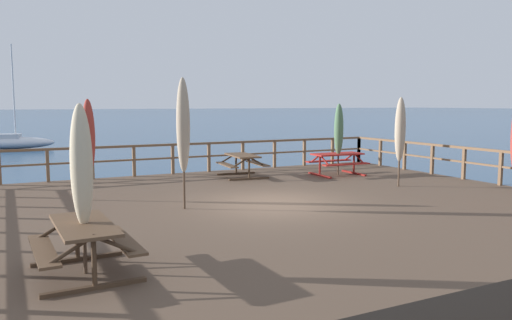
# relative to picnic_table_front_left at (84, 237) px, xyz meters

# --- Properties ---
(ground_plane) EXTENTS (600.00, 600.00, 0.00)m
(ground_plane) POSITION_rel_picnic_table_front_left_xyz_m (4.99, 3.42, -1.44)
(ground_plane) COLOR navy
(wooden_deck) EXTENTS (15.43, 12.74, 0.88)m
(wooden_deck) POSITION_rel_picnic_table_front_left_xyz_m (4.99, 3.42, -1.00)
(wooden_deck) COLOR brown
(wooden_deck) RESTS_ON ground
(railing_waterside_far) EXTENTS (15.23, 0.10, 1.09)m
(railing_waterside_far) POSITION_rel_picnic_table_front_left_xyz_m (4.99, 9.63, 0.17)
(railing_waterside_far) COLOR brown
(railing_waterside_far) RESTS_ON wooden_deck
(railing_side_right) EXTENTS (0.10, 12.54, 1.09)m
(railing_side_right) POSITION_rel_picnic_table_front_left_xyz_m (12.56, 3.42, 0.17)
(railing_side_right) COLOR brown
(railing_side_right) RESTS_ON wooden_deck
(picnic_table_front_left) EXTENTS (1.46, 1.82, 0.78)m
(picnic_table_front_left) POSITION_rel_picnic_table_front_left_xyz_m (0.00, 0.00, 0.00)
(picnic_table_front_left) COLOR brown
(picnic_table_front_left) RESTS_ON wooden_deck
(picnic_table_front_right) EXTENTS (1.83, 1.46, 0.78)m
(picnic_table_front_right) POSITION_rel_picnic_table_front_left_xyz_m (9.41, 6.82, 0.00)
(picnic_table_front_right) COLOR maroon
(picnic_table_front_right) RESTS_ON wooden_deck
(picnic_table_mid_left) EXTENTS (1.55, 1.81, 0.78)m
(picnic_table_mid_left) POSITION_rel_picnic_table_front_left_xyz_m (6.23, 7.88, -0.00)
(picnic_table_mid_left) COLOR brown
(picnic_table_mid_left) RESTS_ON wooden_deck
(patio_umbrella_tall_mid_right) EXTENTS (0.32, 0.32, 2.52)m
(patio_umbrella_tall_mid_right) POSITION_rel_picnic_table_front_left_xyz_m (0.00, 0.03, 1.04)
(patio_umbrella_tall_mid_right) COLOR #4C3828
(patio_umbrella_tall_mid_right) RESTS_ON wooden_deck
(patio_umbrella_tall_back_left) EXTENTS (0.32, 0.32, 2.51)m
(patio_umbrella_tall_back_left) POSITION_rel_picnic_table_front_left_xyz_m (9.41, 6.76, 1.04)
(patio_umbrella_tall_back_left) COLOR #4C3828
(patio_umbrella_tall_back_left) RESTS_ON wooden_deck
(patio_umbrella_tall_back_right) EXTENTS (0.32, 0.32, 2.62)m
(patio_umbrella_tall_back_right) POSITION_rel_picnic_table_front_left_xyz_m (0.94, 5.86, 1.11)
(patio_umbrella_tall_back_right) COLOR #4C3828
(patio_umbrella_tall_back_right) RESTS_ON wooden_deck
(patio_umbrella_short_back) EXTENTS (0.32, 0.32, 3.11)m
(patio_umbrella_short_back) POSITION_rel_picnic_table_front_left_xyz_m (2.78, 3.76, 1.43)
(patio_umbrella_short_back) COLOR #4C3828
(patio_umbrella_short_back) RESTS_ON wooden_deck
(patio_umbrella_tall_front) EXTENTS (0.32, 0.32, 2.70)m
(patio_umbrella_tall_front) POSITION_rel_picnic_table_front_left_xyz_m (9.64, 3.98, 1.16)
(patio_umbrella_tall_front) COLOR #4C3828
(patio_umbrella_tall_front) RESTS_ON wooden_deck
(sailboat_distant) EXTENTS (6.22, 2.96, 7.72)m
(sailboat_distant) POSITION_rel_picnic_table_front_left_xyz_m (-0.64, 33.98, -0.92)
(sailboat_distant) COLOR silver
(sailboat_distant) RESTS_ON ground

